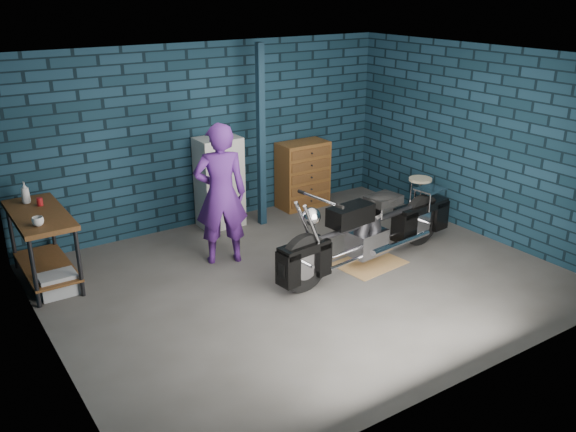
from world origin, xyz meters
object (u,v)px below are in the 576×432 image
object	(u,v)px
person	(221,194)
tool_chest	(303,175)
workbench	(44,247)
locker	(220,183)
motorcycle	(371,224)
storage_bin	(58,284)
shop_stool	(419,198)

from	to	relation	value
person	tool_chest	world-z (taller)	person
workbench	locker	xyz separation A→B (m)	(2.66, 0.48, 0.23)
motorcycle	storage_bin	size ratio (longest dim) A/B	6.05
workbench	shop_stool	size ratio (longest dim) A/B	2.17
person	storage_bin	size ratio (longest dim) A/B	4.40
workbench	locker	size ratio (longest dim) A/B	1.02
person	tool_chest	size ratio (longest dim) A/B	1.72
storage_bin	shop_stool	world-z (taller)	shop_stool
person	shop_stool	xyz separation A→B (m)	(3.32, -0.27, -0.61)
storage_bin	locker	distance (m)	2.85
locker	shop_stool	world-z (taller)	locker
workbench	storage_bin	world-z (taller)	workbench
motorcycle	tool_chest	bearing A→B (deg)	70.51
motorcycle	locker	size ratio (longest dim) A/B	1.88
person	locker	size ratio (longest dim) A/B	1.37
person	shop_stool	size ratio (longest dim) A/B	2.89
storage_bin	shop_stool	xyz separation A→B (m)	(5.39, -0.50, 0.19)
tool_chest	storage_bin	bearing A→B (deg)	-167.65
motorcycle	storage_bin	xyz separation A→B (m)	(-3.64, 1.39, -0.43)
person	workbench	bearing A→B (deg)	2.36
motorcycle	shop_stool	world-z (taller)	motorcycle
motorcycle	locker	bearing A→B (deg)	106.89
person	locker	xyz separation A→B (m)	(0.57, 1.15, -0.25)
motorcycle	workbench	bearing A→B (deg)	147.11
person	locker	bearing A→B (deg)	-96.48
motorcycle	person	size ratio (longest dim) A/B	1.38
workbench	motorcycle	world-z (taller)	motorcycle
person	tool_chest	xyz separation A→B (m)	(2.09, 1.15, -0.39)
storage_bin	shop_stool	size ratio (longest dim) A/B	0.66
motorcycle	shop_stool	xyz separation A→B (m)	(1.76, 0.89, -0.24)
person	storage_bin	xyz separation A→B (m)	(-2.08, 0.23, -0.80)
storage_bin	tool_chest	size ratio (longest dim) A/B	0.39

